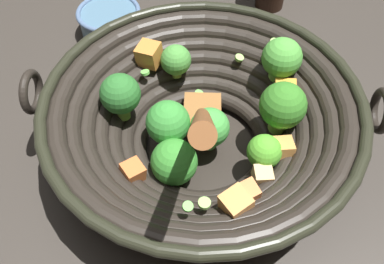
{
  "coord_description": "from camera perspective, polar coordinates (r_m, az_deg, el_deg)",
  "views": [
    {
      "loc": [
        0.27,
        0.18,
        0.46
      ],
      "look_at": [
        -0.0,
        -0.02,
        0.03
      ],
      "focal_mm": 39.09,
      "sensor_mm": 36.0,
      "label": 1
    }
  ],
  "objects": [
    {
      "name": "ground_plane",
      "position": [
        0.56,
        1.27,
        -2.87
      ],
      "size": [
        4.0,
        4.0,
        0.0
      ],
      "primitive_type": "plane",
      "color": "#332D28"
    },
    {
      "name": "prep_bowl",
      "position": [
        0.74,
        -11.14,
        14.66
      ],
      "size": [
        0.11,
        0.11,
        0.05
      ],
      "color": "slate",
      "rests_on": "ground"
    },
    {
      "name": "wok",
      "position": [
        0.51,
        1.48,
        1.74
      ],
      "size": [
        0.38,
        0.38,
        0.27
      ],
      "color": "black",
      "rests_on": "ground"
    }
  ]
}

